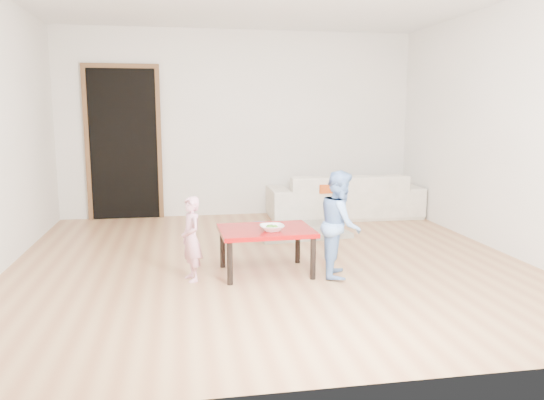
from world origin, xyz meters
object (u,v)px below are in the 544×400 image
object	(u,v)px
red_table	(266,251)
basin	(262,231)
child_pink	(191,239)
child_blue	(340,224)
bowl	(272,228)
sofa	(344,195)

from	to	relation	value
red_table	basin	bearing A→B (deg)	82.63
child_pink	child_blue	distance (m)	1.33
bowl	child_pink	bearing A→B (deg)	179.34
red_table	bowl	world-z (taller)	bowl
bowl	child_pink	xyz separation A→B (m)	(-0.72, 0.01, -0.07)
sofa	bowl	world-z (taller)	sofa
red_table	bowl	distance (m)	0.26
red_table	child_blue	world-z (taller)	child_blue
bowl	basin	world-z (taller)	bowl
child_blue	sofa	bearing A→B (deg)	-1.56
basin	child_pink	bearing A→B (deg)	-119.58
sofa	basin	size ratio (longest dim) A/B	4.67
sofa	child_blue	bearing A→B (deg)	73.02
sofa	child_pink	xyz separation A→B (m)	(-2.19, -2.54, 0.06)
red_table	child_pink	size ratio (longest dim) A/B	1.13
red_table	child_blue	distance (m)	0.72
red_table	child_blue	size ratio (longest dim) A/B	0.88
bowl	basin	size ratio (longest dim) A/B	0.48
child_pink	bowl	bearing A→B (deg)	71.80
bowl	red_table	bearing A→B (deg)	109.76
sofa	bowl	bearing A→B (deg)	61.16
child_pink	red_table	bearing A→B (deg)	80.34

